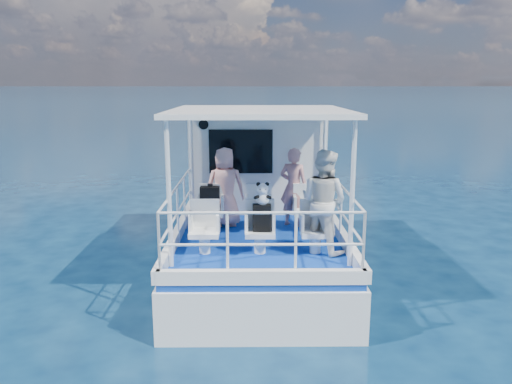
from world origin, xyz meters
TOP-DOWN VIEW (x-y plane):
  - ground at (0.00, 0.00)m, footprint 2000.00×2000.00m
  - hull at (0.00, 1.00)m, footprint 3.00×7.00m
  - deck at (0.00, 1.00)m, footprint 2.90×6.90m
  - cabin at (0.00, 2.30)m, footprint 2.85×2.00m
  - canopy at (0.00, -0.20)m, footprint 3.00×3.20m
  - canopy_posts at (0.00, -0.25)m, footprint 2.77×2.97m
  - railings at (0.00, -0.58)m, footprint 2.84×3.59m
  - seat_port_fwd at (-0.90, 0.20)m, footprint 0.48×0.46m
  - seat_center_fwd at (0.00, 0.20)m, footprint 0.48×0.46m
  - seat_stbd_fwd at (0.90, 0.20)m, footprint 0.48×0.46m
  - seat_port_aft at (-0.90, -1.10)m, footprint 0.48×0.46m
  - seat_center_aft at (0.00, -1.10)m, footprint 0.48×0.46m
  - seat_stbd_aft at (0.90, -1.10)m, footprint 0.48×0.46m
  - passenger_port_fwd at (-0.64, 0.53)m, footprint 0.61×0.46m
  - passenger_stbd_fwd at (0.68, 0.53)m, footprint 0.66×0.56m
  - passenger_stbd_aft at (1.03, -1.03)m, footprint 1.04×1.02m
  - backpack_port at (-0.91, 0.17)m, footprint 0.35×0.20m
  - backpack_center at (0.03, -1.13)m, footprint 0.29×0.16m
  - compact_camera at (-0.90, 0.17)m, footprint 0.09×0.06m
  - panda at (0.04, -1.13)m, footprint 0.23×0.20m

SIDE VIEW (x-z plane):
  - ground at x=0.00m, z-range 0.00..0.00m
  - hull at x=0.00m, z-range -0.80..0.80m
  - deck at x=0.00m, z-range 0.80..0.90m
  - seat_port_fwd at x=-0.90m, z-range 0.90..1.28m
  - seat_center_fwd at x=0.00m, z-range 0.90..1.28m
  - seat_stbd_fwd at x=0.90m, z-range 0.90..1.28m
  - seat_port_aft at x=-0.90m, z-range 0.90..1.28m
  - seat_center_aft at x=0.00m, z-range 0.90..1.28m
  - seat_stbd_aft at x=0.90m, z-range 0.90..1.28m
  - railings at x=0.00m, z-range 0.90..1.90m
  - backpack_center at x=0.03m, z-range 1.28..1.72m
  - backpack_port at x=-0.91m, z-range 1.28..1.75m
  - passenger_stbd_fwd at x=0.68m, z-range 0.90..2.42m
  - passenger_port_fwd at x=-0.64m, z-range 0.90..2.43m
  - passenger_stbd_aft at x=1.03m, z-range 0.90..2.59m
  - compact_camera at x=-0.90m, z-range 1.75..1.80m
  - panda at x=0.04m, z-range 1.72..2.08m
  - cabin at x=0.00m, z-range 0.90..3.10m
  - canopy_posts at x=0.00m, z-range 0.90..3.10m
  - canopy at x=0.00m, z-range 3.10..3.18m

